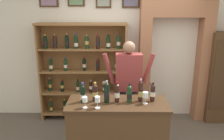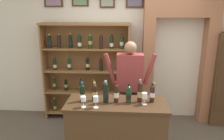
# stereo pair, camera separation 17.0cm
# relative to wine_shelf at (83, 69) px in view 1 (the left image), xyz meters

# --- Properties ---
(back_wall) EXTENTS (12.00, 0.19, 3.59)m
(back_wall) POSITION_rel_wine_shelf_xyz_m (0.85, 0.23, 0.74)
(back_wall) COLOR silver
(back_wall) RESTS_ON ground
(wine_shelf) EXTENTS (1.75, 0.34, 1.96)m
(wine_shelf) POSITION_rel_wine_shelf_xyz_m (0.00, 0.00, 0.00)
(wine_shelf) COLOR olive
(wine_shelf) RESTS_ON ground
(archway_doorway) EXTENTS (1.38, 0.45, 2.39)m
(archway_doorway) POSITION_rel_wine_shelf_xyz_m (1.80, 0.09, 0.28)
(archway_doorway) COLOR #9E6647
(archway_doorway) RESTS_ON ground
(tasting_counter) EXTENTS (1.42, 0.59, 0.95)m
(tasting_counter) POSITION_rel_wine_shelf_xyz_m (0.67, -1.42, -0.58)
(tasting_counter) COLOR #4C331E
(tasting_counter) RESTS_ON ground
(shopkeeper) EXTENTS (0.87, 0.22, 1.72)m
(shopkeeper) POSITION_rel_wine_shelf_xyz_m (0.86, -0.79, 0.01)
(shopkeeper) COLOR #2D3347
(shopkeeper) RESTS_ON ground
(tasting_bottle_riserva) EXTENTS (0.07, 0.07, 0.29)m
(tasting_bottle_riserva) POSITION_rel_wine_shelf_xyz_m (0.19, -1.40, 0.02)
(tasting_bottle_riserva) COLOR black
(tasting_bottle_riserva) RESTS_ON tasting_counter
(tasting_bottle_super_tuscan) EXTENTS (0.08, 0.08, 0.28)m
(tasting_bottle_super_tuscan) POSITION_rel_wine_shelf_xyz_m (0.36, -1.36, 0.02)
(tasting_bottle_super_tuscan) COLOR black
(tasting_bottle_super_tuscan) RESTS_ON tasting_counter
(tasting_bottle_brunello) EXTENTS (0.08, 0.08, 0.32)m
(tasting_bottle_brunello) POSITION_rel_wine_shelf_xyz_m (0.52, -1.41, 0.04)
(tasting_bottle_brunello) COLOR black
(tasting_bottle_brunello) RESTS_ON tasting_counter
(tasting_bottle_bianco) EXTENTS (0.07, 0.07, 0.31)m
(tasting_bottle_bianco) POSITION_rel_wine_shelf_xyz_m (0.67, -1.41, 0.03)
(tasting_bottle_bianco) COLOR black
(tasting_bottle_bianco) RESTS_ON tasting_counter
(tasting_bottle_grappa) EXTENTS (0.07, 0.07, 0.28)m
(tasting_bottle_grappa) POSITION_rel_wine_shelf_xyz_m (0.84, -1.40, 0.02)
(tasting_bottle_grappa) COLOR #19381E
(tasting_bottle_grappa) RESTS_ON tasting_counter
(tasting_bottle_chianti) EXTENTS (0.07, 0.07, 0.33)m
(tasting_bottle_chianti) POSITION_rel_wine_shelf_xyz_m (1.00, -1.37, 0.04)
(tasting_bottle_chianti) COLOR black
(tasting_bottle_chianti) RESTS_ON tasting_counter
(tasting_bottle_rosso) EXTENTS (0.07, 0.07, 0.28)m
(tasting_bottle_rosso) POSITION_rel_wine_shelf_xyz_m (1.17, -1.36, 0.02)
(tasting_bottle_rosso) COLOR black
(tasting_bottle_rosso) RESTS_ON tasting_counter
(wine_glass_center) EXTENTS (0.08, 0.08, 0.17)m
(wine_glass_center) POSITION_rel_wine_shelf_xyz_m (1.06, -1.45, 0.01)
(wine_glass_center) COLOR silver
(wine_glass_center) RESTS_ON tasting_counter
(wine_glass_spare) EXTENTS (0.07, 0.07, 0.15)m
(wine_glass_spare) POSITION_rel_wine_shelf_xyz_m (0.24, -1.60, 0.00)
(wine_glass_spare) COLOR silver
(wine_glass_spare) RESTS_ON tasting_counter
(wine_glass_left) EXTENTS (0.07, 0.07, 0.16)m
(wine_glass_left) POSITION_rel_wine_shelf_xyz_m (0.41, -1.60, 0.01)
(wine_glass_left) COLOR silver
(wine_glass_left) RESTS_ON tasting_counter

